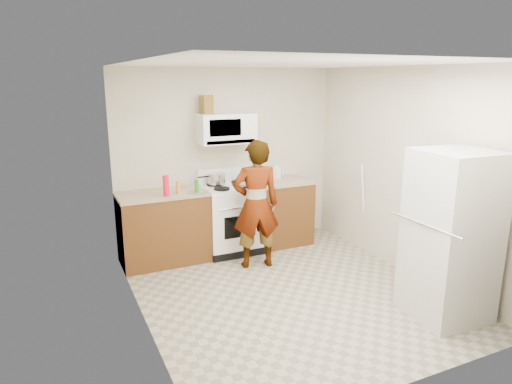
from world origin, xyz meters
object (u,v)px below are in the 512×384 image
person (256,205)px  fridge (451,236)px  microwave (226,128)px  kettle (277,173)px  gas_range (231,217)px  saucepan (217,179)px

person → fridge: (1.21, -1.95, 0.03)m
microwave → person: size_ratio=0.46×
person → kettle: bearing=-119.8°
person → fridge: fridge is taller
gas_range → saucepan: (-0.15, 0.13, 0.53)m
person → saucepan: bearing=-60.6°
saucepan → microwave: bearing=0.7°
gas_range → kettle: (0.79, 0.16, 0.53)m
gas_range → saucepan: gas_range is taller
fridge → saucepan: 3.08m
fridge → saucepan: bearing=122.1°
gas_range → fridge: (1.30, -2.59, 0.36)m
microwave → saucepan: 0.70m
microwave → saucepan: size_ratio=3.16×
microwave → kettle: size_ratio=4.69×
microwave → kettle: bearing=2.3°
gas_range → microwave: size_ratio=1.49×
gas_range → person: size_ratio=0.69×
gas_range → fridge: fridge is taller
person → saucepan: 0.82m
microwave → fridge: (1.30, -2.71, -0.85)m
gas_range → fridge: size_ratio=0.66×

